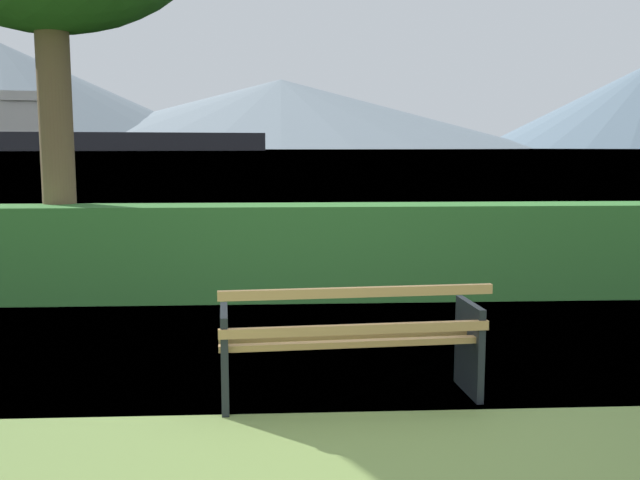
% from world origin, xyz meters
% --- Properties ---
extents(ground_plane, '(1400.00, 1400.00, 0.00)m').
position_xyz_m(ground_plane, '(0.00, 0.00, 0.00)').
color(ground_plane, olive).
extents(water_surface, '(620.00, 620.00, 0.00)m').
position_xyz_m(water_surface, '(0.00, 309.71, 0.00)').
color(water_surface, slate).
rests_on(water_surface, ground_plane).
extents(park_bench, '(1.89, 0.71, 0.87)m').
position_xyz_m(park_bench, '(0.00, -0.06, 0.43)').
color(park_bench, tan).
rests_on(park_bench, ground_plane).
extents(hedge_row, '(13.76, 0.67, 1.11)m').
position_xyz_m(hedge_row, '(0.00, 3.43, 0.56)').
color(hedge_row, '#387A33').
rests_on(hedge_row, ground_plane).
extents(cargo_ship_large, '(107.81, 36.75, 21.24)m').
position_xyz_m(cargo_ship_large, '(-68.44, 270.32, 5.94)').
color(cargo_ship_large, '#232328').
rests_on(cargo_ship_large, water_surface).
extents(tender_far, '(4.91, 1.97, 1.12)m').
position_xyz_m(tender_far, '(-66.62, 207.88, 0.41)').
color(tender_far, gold).
rests_on(tender_far, water_surface).
extents(distant_hills, '(827.16, 425.99, 81.07)m').
position_xyz_m(distant_hills, '(-31.21, 575.89, 34.58)').
color(distant_hills, gray).
rests_on(distant_hills, ground_plane).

